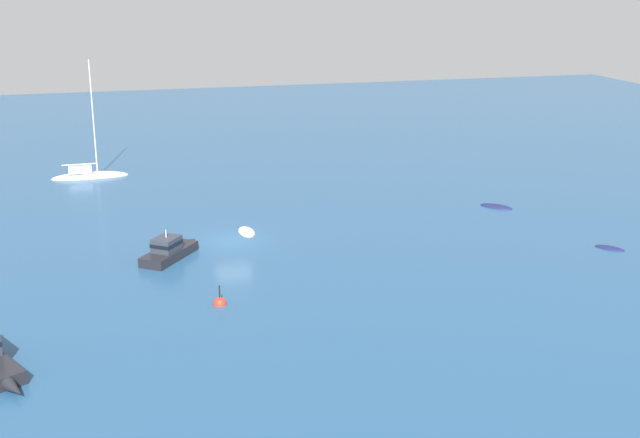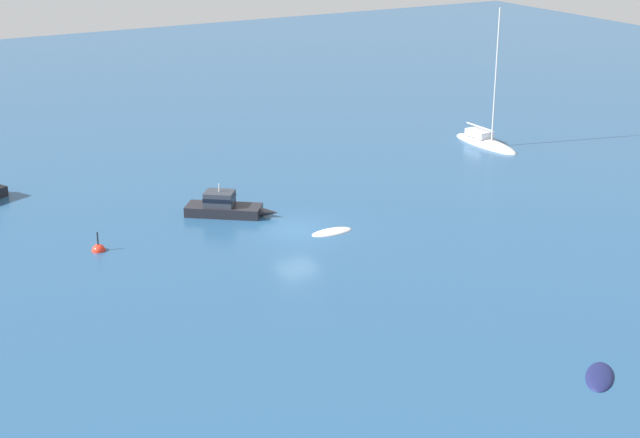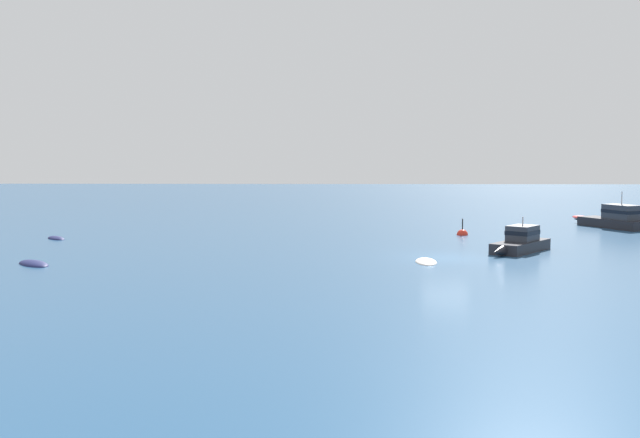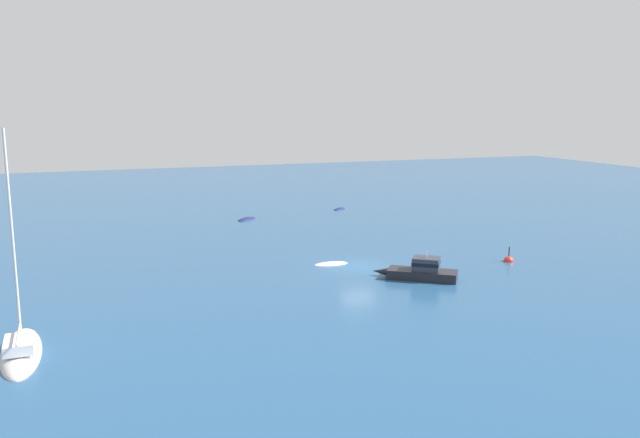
{
  "view_description": "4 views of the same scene",
  "coord_description": "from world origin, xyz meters",
  "px_view_note": "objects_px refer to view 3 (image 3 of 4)",
  "views": [
    {
      "loc": [
        -8.39,
        -54.66,
        18.08
      ],
      "look_at": [
        6.82,
        1.8,
        0.52
      ],
      "focal_mm": 46.28,
      "sensor_mm": 36.0,
      "label": 1
    },
    {
      "loc": [
        47.1,
        -24.7,
        20.05
      ],
      "look_at": [
        0.74,
        1.19,
        0.76
      ],
      "focal_mm": 53.6,
      "sensor_mm": 36.0,
      "label": 2
    },
    {
      "loc": [
        5.97,
        45.27,
        6.36
      ],
      "look_at": [
        7.17,
        -11.09,
        1.1
      ],
      "focal_mm": 46.48,
      "sensor_mm": 36.0,
      "label": 3
    },
    {
      "loc": [
        -41.8,
        18.64,
        11.73
      ],
      "look_at": [
        7.87,
        0.1,
        2.22
      ],
      "focal_mm": 35.99,
      "sensor_mm": 36.0,
      "label": 4
    }
  ],
  "objects_px": {
    "rib_1": "(426,262)",
    "cabin_cruiser": "(615,218)",
    "tender": "(34,265)",
    "channel_buoy": "(462,235)",
    "rib": "(582,218)",
    "rib_2": "(56,239)",
    "launch": "(520,242)"
  },
  "relations": [
    {
      "from": "rib_2",
      "to": "channel_buoy",
      "type": "distance_m",
      "value": 27.25
    },
    {
      "from": "rib_1",
      "to": "channel_buoy",
      "type": "distance_m",
      "value": 13.52
    },
    {
      "from": "launch",
      "to": "cabin_cruiser",
      "type": "xyz_separation_m",
      "value": [
        -10.0,
        -13.7,
        0.12
      ]
    },
    {
      "from": "cabin_cruiser",
      "to": "rib_1",
      "type": "bearing_deg",
      "value": 110.6
    },
    {
      "from": "cabin_cruiser",
      "to": "tender",
      "type": "relative_size",
      "value": 2.39
    },
    {
      "from": "launch",
      "to": "tender",
      "type": "bearing_deg",
      "value": -41.13
    },
    {
      "from": "rib_1",
      "to": "rib",
      "type": "bearing_deg",
      "value": 148.8
    },
    {
      "from": "tender",
      "to": "channel_buoy",
      "type": "bearing_deg",
      "value": 78.31
    },
    {
      "from": "cabin_cruiser",
      "to": "launch",
      "type": "bearing_deg",
      "value": 115.92
    },
    {
      "from": "cabin_cruiser",
      "to": "rib_1",
      "type": "height_order",
      "value": "cabin_cruiser"
    },
    {
      "from": "cabin_cruiser",
      "to": "rib",
      "type": "height_order",
      "value": "cabin_cruiser"
    },
    {
      "from": "cabin_cruiser",
      "to": "rib_2",
      "type": "height_order",
      "value": "cabin_cruiser"
    },
    {
      "from": "launch",
      "to": "rib_1",
      "type": "relative_size",
      "value": 2.01
    },
    {
      "from": "rib_2",
      "to": "channel_buoy",
      "type": "height_order",
      "value": "channel_buoy"
    },
    {
      "from": "channel_buoy",
      "to": "tender",
      "type": "bearing_deg",
      "value": 30.29
    },
    {
      "from": "rib_1",
      "to": "tender",
      "type": "xyz_separation_m",
      "value": [
        20.52,
        1.28,
        0.0
      ]
    },
    {
      "from": "rib_2",
      "to": "rib_1",
      "type": "bearing_deg",
      "value": 28.17
    },
    {
      "from": "rib",
      "to": "tender",
      "type": "relative_size",
      "value": 0.99
    },
    {
      "from": "rib",
      "to": "channel_buoy",
      "type": "bearing_deg",
      "value": 126.28
    },
    {
      "from": "launch",
      "to": "cabin_cruiser",
      "type": "relative_size",
      "value": 0.8
    },
    {
      "from": "rib_2",
      "to": "tender",
      "type": "xyz_separation_m",
      "value": [
        -2.73,
        11.45,
        0.0
      ]
    },
    {
      "from": "rib_2",
      "to": "channel_buoy",
      "type": "xyz_separation_m",
      "value": [
        -27.11,
        -2.79,
        0.01
      ]
    },
    {
      "from": "rib",
      "to": "rib_2",
      "type": "bearing_deg",
      "value": 100.82
    },
    {
      "from": "launch",
      "to": "tender",
      "type": "height_order",
      "value": "launch"
    },
    {
      "from": "rib",
      "to": "rib_2",
      "type": "relative_size",
      "value": 1.29
    },
    {
      "from": "rib_2",
      "to": "rib",
      "type": "bearing_deg",
      "value": 73.96
    },
    {
      "from": "rib_1",
      "to": "cabin_cruiser",
      "type": "bearing_deg",
      "value": 138.62
    },
    {
      "from": "cabin_cruiser",
      "to": "rib_1",
      "type": "relative_size",
      "value": 2.51
    },
    {
      "from": "tender",
      "to": "channel_buoy",
      "type": "relative_size",
      "value": 1.83
    },
    {
      "from": "launch",
      "to": "channel_buoy",
      "type": "height_order",
      "value": "launch"
    },
    {
      "from": "rib_2",
      "to": "cabin_cruiser",
      "type": "bearing_deg",
      "value": 63.09
    },
    {
      "from": "rib",
      "to": "tender",
      "type": "distance_m",
      "value": 45.51
    }
  ]
}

